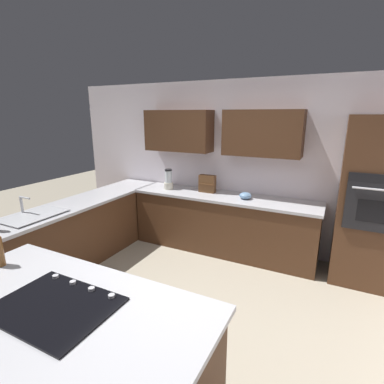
# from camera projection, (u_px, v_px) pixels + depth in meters

# --- Properties ---
(ground_plane) EXTENTS (14.00, 14.00, 0.00)m
(ground_plane) POSITION_uv_depth(u_px,v_px,m) (173.00, 316.00, 3.13)
(ground_plane) COLOR #9E937F
(wall_back) EXTENTS (6.00, 0.44, 2.60)m
(wall_back) POSITION_uv_depth(u_px,v_px,m) (234.00, 158.00, 4.56)
(wall_back) COLOR silver
(wall_back) RESTS_ON ground
(lower_cabinets_back) EXTENTS (2.80, 0.60, 0.86)m
(lower_cabinets_back) POSITION_uv_depth(u_px,v_px,m) (222.00, 225.00, 4.54)
(lower_cabinets_back) COLOR #472B19
(lower_cabinets_back) RESTS_ON ground
(countertop_back) EXTENTS (2.84, 0.64, 0.04)m
(countertop_back) POSITION_uv_depth(u_px,v_px,m) (223.00, 197.00, 4.43)
(countertop_back) COLOR #B2B2B7
(countertop_back) RESTS_ON lower_cabinets_back
(lower_cabinets_side) EXTENTS (0.60, 2.90, 0.86)m
(lower_cabinets_side) POSITION_uv_depth(u_px,v_px,m) (84.00, 232.00, 4.28)
(lower_cabinets_side) COLOR #472B19
(lower_cabinets_side) RESTS_ON ground
(countertop_side) EXTENTS (0.64, 2.94, 0.04)m
(countertop_side) POSITION_uv_depth(u_px,v_px,m) (81.00, 202.00, 4.16)
(countertop_side) COLOR #B2B2B7
(countertop_side) RESTS_ON lower_cabinets_side
(island_base) EXTENTS (2.00, 1.00, 0.86)m
(island_base) POSITION_uv_depth(u_px,v_px,m) (63.00, 366.00, 1.99)
(island_base) COLOR #472B19
(island_base) RESTS_ON ground
(island_top) EXTENTS (2.08, 1.08, 0.04)m
(island_top) POSITION_uv_depth(u_px,v_px,m) (55.00, 310.00, 1.88)
(island_top) COLOR #B2B2B7
(island_top) RESTS_ON island_base
(wall_oven) EXTENTS (0.80, 0.66, 2.09)m
(wall_oven) POSITION_uv_depth(u_px,v_px,m) (374.00, 203.00, 3.54)
(wall_oven) COLOR #472B19
(wall_oven) RESTS_ON ground
(sink_unit) EXTENTS (0.46, 0.70, 0.23)m
(sink_unit) POSITION_uv_depth(u_px,v_px,m) (33.00, 215.00, 3.53)
(sink_unit) COLOR #515456
(sink_unit) RESTS_ON countertop_side
(cooktop) EXTENTS (0.76, 0.56, 0.03)m
(cooktop) POSITION_uv_depth(u_px,v_px,m) (55.00, 306.00, 1.87)
(cooktop) COLOR black
(cooktop) RESTS_ON island_top
(blender) EXTENTS (0.15, 0.15, 0.33)m
(blender) POSITION_uv_depth(u_px,v_px,m) (169.00, 181.00, 4.78)
(blender) COLOR beige
(blender) RESTS_ON countertop_back
(mixing_bowl) EXTENTS (0.18, 0.18, 0.10)m
(mixing_bowl) POSITION_uv_depth(u_px,v_px,m) (245.00, 196.00, 4.24)
(mixing_bowl) COLOR #668CB2
(mixing_bowl) RESTS_ON countertop_back
(spice_rack) EXTENTS (0.26, 0.11, 0.27)m
(spice_rack) POSITION_uv_depth(u_px,v_px,m) (207.00, 184.00, 4.59)
(spice_rack) COLOR brown
(spice_rack) RESTS_ON countertop_back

